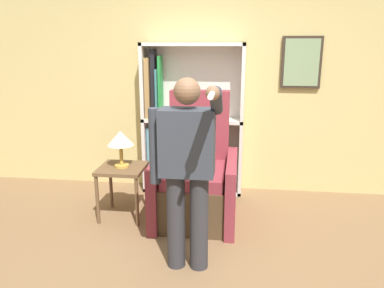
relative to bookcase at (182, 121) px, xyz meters
The scene contains 7 objects.
ground_plane 2.10m from the bookcase, 80.19° to the right, with size 14.00×14.00×0.00m, color brown.
wall_back 0.63m from the bookcase, 25.11° to the left, with size 8.00×0.11×2.80m.
bookcase is the anchor object (origin of this frame).
armchair 0.93m from the bookcase, 70.20° to the right, with size 0.84×0.93×1.33m.
person_standing 1.74m from the bookcase, 79.94° to the right, with size 0.57×0.78×1.57m.
side_table 1.07m from the bookcase, 121.16° to the right, with size 0.47×0.47×0.56m.
table_lamp 0.99m from the bookcase, 121.16° to the right, with size 0.27×0.27×0.39m.
Camera 1 is at (0.37, -2.58, 1.81)m, focal length 35.00 mm.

